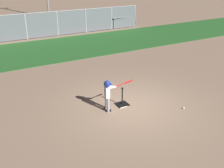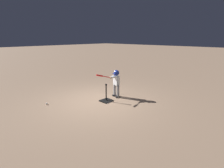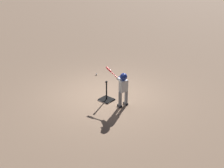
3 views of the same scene
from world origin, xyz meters
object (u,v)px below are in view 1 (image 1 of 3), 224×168
batting_tee (122,103)px  baseball (184,108)px  bleachers_far_left (16,29)px  bleachers_right_center (121,21)px  batter_child (108,91)px

batting_tee → baseball: 2.37m
bleachers_far_left → bleachers_right_center: bearing=-2.6°
bleachers_far_left → bleachers_right_center: size_ratio=1.38×
batter_child → batting_tee: bearing=6.7°
bleachers_far_left → bleachers_right_center: bleachers_far_left is taller
batter_child → bleachers_right_center: size_ratio=0.42×
batter_child → baseball: 2.98m
batting_tee → baseball: batting_tee is taller
batting_tee → bleachers_far_left: bleachers_far_left is taller
batter_child → bleachers_right_center: bearing=57.6°
batter_child → bleachers_right_center: (8.35, 13.18, -0.28)m
batting_tee → baseball: (1.89, -1.43, -0.06)m
baseball → bleachers_far_left: size_ratio=0.02×
batting_tee → batter_child: size_ratio=0.61×
batting_tee → bleachers_far_left: 13.61m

